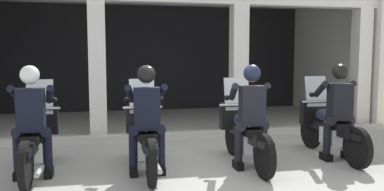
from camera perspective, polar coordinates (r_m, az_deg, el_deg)
name	(u,v)px	position (r m, az deg, el deg)	size (l,w,h in m)	color
ground_plane	(167,130)	(9.17, -3.65, -5.04)	(80.00, 80.00, 0.00)	#999993
station_building	(157,39)	(10.99, -5.10, 8.17)	(10.43, 4.66, 3.44)	black
kerb_strip	(175,135)	(8.30, -2.49, -5.76)	(9.93, 0.24, 0.12)	#B7B5AD
motorcycle_far_left	(36,139)	(6.26, -21.56, -5.84)	(0.62, 2.04, 1.35)	black
police_officer_far_left	(31,112)	(5.91, -22.17, -2.22)	(0.63, 0.61, 1.58)	black
motorcycle_center_left	(145,137)	(6.02, -6.78, -5.93)	(0.62, 2.04, 1.35)	black
police_officer_center_left	(147,110)	(5.66, -6.58, -2.16)	(0.63, 0.61, 1.58)	black
motorcycle_center_right	(245,132)	(6.35, 7.59, -5.31)	(0.62, 2.04, 1.35)	black
police_officer_center_right	(251,107)	(6.02, 8.55, -1.72)	(0.63, 0.61, 1.58)	black
motorcycle_far_right	(328,127)	(7.18, 19.08, -4.30)	(0.62, 2.04, 1.35)	black
police_officer_far_right	(339,103)	(6.88, 20.42, -1.09)	(0.63, 0.61, 1.58)	black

